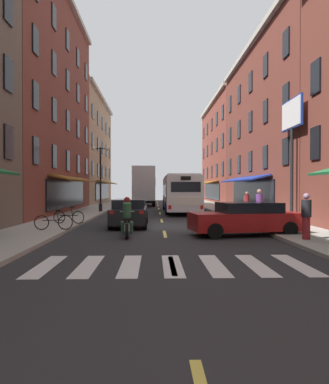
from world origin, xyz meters
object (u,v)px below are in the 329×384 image
(sedan_near, at_px, (246,218))
(street_lamp_twin, at_px, (100,175))
(pedestrian_rear, at_px, (306,216))
(pedestrian_far, at_px, (259,206))
(sedan_mid, at_px, (130,212))
(motorcycle_rider, at_px, (127,220))
(bicycle_mid, at_px, (69,217))
(bicycle_near, at_px, (54,222))
(billboard_sign, at_px, (292,129))
(box_truck, at_px, (144,187))
(pedestrian_near, at_px, (247,202))
(transit_bus, at_px, (180,193))

(sedan_near, height_order, street_lamp_twin, street_lamp_twin)
(pedestrian_rear, bearing_deg, street_lamp_twin, -79.61)
(pedestrian_far, bearing_deg, sedan_mid, -120.14)
(motorcycle_rider, bearing_deg, bicycle_mid, 127.70)
(sedan_mid, distance_m, bicycle_near, 4.23)
(billboard_sign, xyz_separation_m, sedan_mid, (-8.81, -0.47, -4.53))
(box_truck, height_order, pedestrian_far, box_truck)
(motorcycle_rider, relative_size, pedestrian_far, 1.14)
(street_lamp_twin, bearing_deg, bicycle_mid, -91.34)
(pedestrian_rear, bearing_deg, billboard_sign, -127.34)
(billboard_sign, height_order, bicycle_near, billboard_sign)
(box_truck, height_order, motorcycle_rider, box_truck)
(box_truck, relative_size, motorcycle_rider, 3.40)
(sedan_near, distance_m, pedestrian_far, 4.24)
(billboard_sign, distance_m, street_lamp_twin, 15.49)
(billboard_sign, relative_size, street_lamp_twin, 1.30)
(bicycle_mid, relative_size, pedestrian_rear, 1.00)
(sedan_mid, relative_size, pedestrian_near, 2.87)
(bicycle_mid, xyz_separation_m, street_lamp_twin, (0.23, 10.00, 2.52))
(box_truck, xyz_separation_m, pedestrian_rear, (6.73, -27.44, -1.13))
(transit_bus, bearing_deg, box_truck, 108.05)
(sedan_near, xyz_separation_m, pedestrian_rear, (1.69, -2.21, 0.29))
(motorcycle_rider, xyz_separation_m, street_lamp_twin, (-3.17, 14.41, 2.31))
(bicycle_mid, height_order, street_lamp_twin, street_lamp_twin)
(box_truck, height_order, street_lamp_twin, street_lamp_twin)
(sedan_near, height_order, sedan_mid, sedan_mid)
(bicycle_near, relative_size, street_lamp_twin, 0.33)
(bicycle_mid, bearing_deg, pedestrian_far, -1.22)
(bicycle_mid, xyz_separation_m, pedestrian_far, (10.13, -0.22, 0.58))
(billboard_sign, height_order, bicycle_mid, billboard_sign)
(bicycle_mid, distance_m, pedestrian_near, 13.16)
(motorcycle_rider, relative_size, pedestrian_rear, 1.22)
(pedestrian_far, height_order, pedestrian_rear, pedestrian_far)
(pedestrian_rear, xyz_separation_m, street_lamp_twin, (-9.88, 16.29, 2.01))
(motorcycle_rider, distance_m, pedestrian_rear, 6.97)
(pedestrian_near, height_order, pedestrian_rear, pedestrian_rear)
(box_truck, bearing_deg, billboard_sign, -67.52)
(billboard_sign, xyz_separation_m, box_truck, (-8.66, 20.92, -3.12))
(billboard_sign, xyz_separation_m, bicycle_mid, (-12.05, -0.24, -4.76))
(motorcycle_rider, xyz_separation_m, pedestrian_near, (7.84, 11.22, 0.28))
(pedestrian_near, relative_size, pedestrian_far, 0.88)
(motorcycle_rider, xyz_separation_m, bicycle_near, (-3.41, 1.47, -0.21))
(box_truck, bearing_deg, pedestrian_near, -61.28)
(transit_bus, relative_size, pedestrian_near, 6.86)
(box_truck, height_order, pedestrian_rear, box_truck)
(bicycle_near, relative_size, pedestrian_rear, 1.01)
(bicycle_near, distance_m, pedestrian_far, 10.51)
(sedan_near, relative_size, pedestrian_near, 2.99)
(sedan_near, relative_size, motorcycle_rider, 2.32)
(bicycle_mid, height_order, pedestrian_rear, pedestrian_rear)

